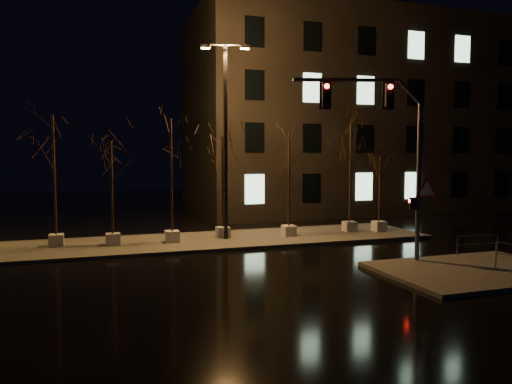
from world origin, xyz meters
name	(u,v)px	position (x,y,z in m)	size (l,w,h in m)	color
ground	(255,267)	(0.00, 0.00, 0.00)	(90.00, 90.00, 0.00)	black
median	(217,240)	(0.00, 6.00, 0.07)	(22.00, 5.00, 0.15)	#4F4C46
sidewalk_corner	(475,271)	(7.50, -3.50, 0.07)	(7.00, 5.00, 0.15)	#4F4C46
building	(348,116)	(14.00, 18.00, 7.50)	(25.00, 12.00, 15.00)	black
tree_0	(53,144)	(-7.60, 6.53, 4.88)	(1.80, 1.80, 6.24)	silver
tree_1	(111,164)	(-5.08, 5.98, 3.96)	(1.80, 1.80, 5.02)	silver
tree_2	(171,146)	(-2.30, 5.89, 4.82)	(1.80, 1.80, 6.16)	silver
tree_3	(223,159)	(0.39, 6.35, 4.18)	(1.80, 1.80, 5.31)	silver
tree_4	(289,156)	(3.82, 5.79, 4.32)	(1.80, 1.80, 5.50)	silver
tree_5	(351,148)	(7.62, 6.13, 4.79)	(1.80, 1.80, 6.12)	silver
tree_6	(380,173)	(9.25, 5.74, 3.38)	(1.80, 1.80, 4.26)	silver
traffic_signal_mast	(390,142)	(5.27, -1.19, 4.91)	(5.72, 1.74, 7.25)	#585A60
streetlight_main	(226,128)	(0.43, 5.89, 5.75)	(2.40, 0.90, 9.71)	black
guard_rail_a	(478,242)	(9.45, -1.50, 0.72)	(2.00, 0.22, 0.87)	#585A60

